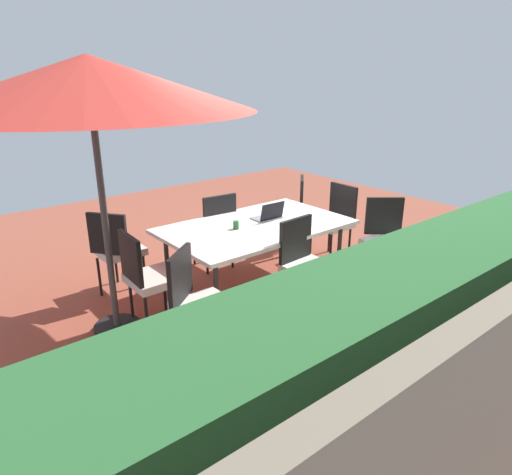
# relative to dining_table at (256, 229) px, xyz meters

# --- Properties ---
(ground_plane) EXTENTS (10.00, 10.00, 0.02)m
(ground_plane) POSITION_rel_dining_table_xyz_m (0.00, 0.00, -0.72)
(ground_plane) COLOR #9E4C38
(hedge_row) EXTENTS (6.30, 0.68, 1.40)m
(hedge_row) POSITION_rel_dining_table_xyz_m (0.00, 2.50, -0.01)
(hedge_row) COLOR #2D6633
(hedge_row) RESTS_ON ground_plane
(dining_table) EXTENTS (2.06, 1.25, 0.76)m
(dining_table) POSITION_rel_dining_table_xyz_m (0.00, 0.00, 0.00)
(dining_table) COLOR white
(dining_table) RESTS_ON ground_plane
(patio_umbrella) EXTENTS (2.72, 2.72, 2.50)m
(patio_umbrella) POSITION_rel_dining_table_xyz_m (1.66, -0.10, 1.56)
(patio_umbrella) COLOR #4C4C4C
(patio_umbrella) RESTS_ON ground_plane
(chair_south) EXTENTS (0.47, 0.48, 0.98)m
(chair_south) POSITION_rel_dining_table_xyz_m (0.06, -0.75, -0.16)
(chair_south) COLOR silver
(chair_south) RESTS_ON ground_plane
(chair_east) EXTENTS (0.47, 0.46, 0.98)m
(chair_east) POSITION_rel_dining_table_xyz_m (1.36, 0.03, -0.16)
(chair_east) COLOR silver
(chair_east) RESTS_ON ground_plane
(chair_west) EXTENTS (0.46, 0.46, 0.98)m
(chair_west) POSITION_rel_dining_table_xyz_m (-1.35, -0.03, -0.16)
(chair_west) COLOR silver
(chair_west) RESTS_ON ground_plane
(chair_southeast) EXTENTS (0.58, 0.58, 0.98)m
(chair_southeast) POSITION_rel_dining_table_xyz_m (1.29, -0.84, -0.16)
(chair_southeast) COLOR silver
(chair_southeast) RESTS_ON ground_plane
(chair_southwest) EXTENTS (0.59, 0.59, 0.98)m
(chair_southwest) POSITION_rel_dining_table_xyz_m (-1.26, -0.77, -0.16)
(chair_southwest) COLOR silver
(chair_southwest) RESTS_ON ground_plane
(chair_north) EXTENTS (0.46, 0.47, 0.98)m
(chair_north) POSITION_rel_dining_table_xyz_m (-0.03, 0.76, -0.16)
(chair_north) COLOR silver
(chair_north) RESTS_ON ground_plane
(chair_northeast) EXTENTS (0.58, 0.58, 0.98)m
(chair_northeast) POSITION_rel_dining_table_xyz_m (1.27, 0.78, -0.16)
(chair_northeast) COLOR silver
(chair_northeast) RESTS_ON ground_plane
(chair_northwest) EXTENTS (0.58, 0.58, 0.98)m
(chair_northwest) POSITION_rel_dining_table_xyz_m (-1.29, 0.81, -0.16)
(chair_northwest) COLOR silver
(chair_northwest) RESTS_ON ground_plane
(laptop) EXTENTS (0.33, 0.26, 0.21)m
(laptop) POSITION_rel_dining_table_xyz_m (-0.24, -0.06, 0.09)
(laptop) COLOR gray
(laptop) RESTS_ON dining_table
(cup) EXTENTS (0.06, 0.06, 0.09)m
(cup) POSITION_rel_dining_table_xyz_m (0.26, -0.03, 0.09)
(cup) COLOR #286B33
(cup) RESTS_ON dining_table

